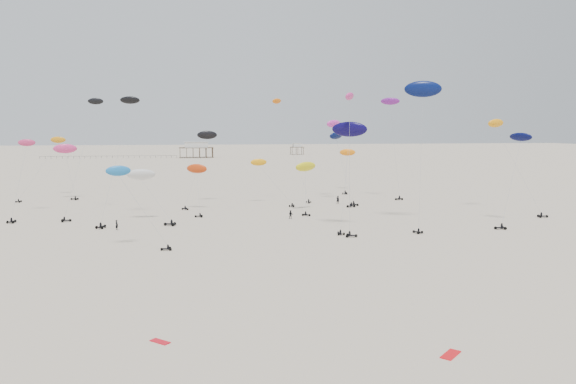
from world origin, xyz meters
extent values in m
plane|color=beige|center=(0.00, 200.00, 0.00)|extent=(900.00, 900.00, 0.00)
cube|color=brown|center=(-10.00, 350.00, 6.15)|extent=(21.00, 13.00, 0.30)
cube|color=silver|center=(-10.00, 350.00, 7.90)|extent=(14.00, 8.40, 3.20)
cube|color=#B2B2AD|center=(-10.00, 350.00, 9.65)|extent=(15.00, 9.00, 0.30)
cube|color=brown|center=(60.00, 380.00, 5.15)|extent=(9.00, 7.00, 0.30)
cube|color=silver|center=(60.00, 380.00, 6.50)|extent=(5.60, 4.20, 2.40)
cube|color=#B2B2AD|center=(60.00, 380.00, 7.85)|extent=(6.00, 4.50, 0.30)
cube|color=black|center=(-62.00, 350.00, 1.45)|extent=(80.00, 0.10, 0.10)
cylinder|color=gray|center=(20.65, 126.31, 9.41)|extent=(0.03, 0.03, 22.67)
ellipsoid|color=#EA37BC|center=(20.03, 133.59, 18.92)|extent=(5.02, 4.12, 2.35)
cylinder|color=gray|center=(-49.18, 113.85, 7.44)|extent=(0.03, 0.03, 18.79)
ellipsoid|color=#CD3068|center=(-49.26, 120.43, 14.75)|extent=(3.47, 1.38, 1.64)
cylinder|color=gray|center=(40.80, 87.49, 8.04)|extent=(0.03, 0.03, 17.05)
ellipsoid|color=#040839|center=(44.19, 90.32, 16.10)|extent=(3.97, 4.60, 2.08)
cylinder|color=gray|center=(8.42, 127.61, 12.18)|extent=(0.03, 0.03, 24.54)
ellipsoid|color=orange|center=(4.97, 130.09, 24.24)|extent=(3.16, 2.97, 1.53)
cylinder|color=gray|center=(-14.39, 124.51, 7.98)|extent=(0.03, 0.03, 19.00)
ellipsoid|color=black|center=(-11.72, 129.90, 16.17)|extent=(4.71, 1.75, 2.30)
cylinder|color=gray|center=(3.47, 123.39, 4.86)|extent=(0.03, 0.03, 13.24)
ellipsoid|color=#FDA40D|center=(0.14, 127.27, 9.76)|extent=(3.92, 1.54, 1.90)
cylinder|color=gray|center=(7.79, 109.63, 4.61)|extent=(0.03, 0.03, 10.98)
ellipsoid|color=yellow|center=(8.51, 113.36, 9.54)|extent=(5.80, 4.45, 2.67)
cylinder|color=gray|center=(9.80, 84.63, 11.55)|extent=(0.03, 0.03, 22.13)
ellipsoid|color=#DC338E|center=(10.20, 86.77, 22.96)|extent=(2.90, 3.24, 1.56)
cylinder|color=gray|center=(9.74, 87.43, 8.51)|extent=(0.03, 0.03, 16.92)
ellipsoid|color=#0A043D|center=(11.25, 90.12, 17.51)|extent=(6.59, 5.03, 3.08)
cylinder|color=gray|center=(34.43, 128.54, 12.19)|extent=(0.03, 0.03, 23.14)
ellipsoid|color=#78198E|center=(33.65, 130.12, 24.47)|extent=(5.16, 3.78, 2.31)
cylinder|color=gray|center=(-22.57, 102.68, 4.35)|extent=(0.03, 0.03, 11.69)
ellipsoid|color=silver|center=(-25.32, 106.42, 8.88)|extent=(5.49, 2.48, 2.73)
cylinder|color=gray|center=(-37.40, 113.64, 11.75)|extent=(0.03, 0.03, 26.16)
ellipsoid|color=black|center=(-35.23, 120.29, 23.38)|extent=(3.28, 1.42, 1.59)
cylinder|color=gray|center=(-23.15, 78.71, 5.74)|extent=(0.03, 0.03, 12.46)
ellipsoid|color=blue|center=(-26.50, 79.79, 11.53)|extent=(3.73, 1.90, 1.72)
cylinder|color=gray|center=(19.63, 123.11, 7.96)|extent=(0.03, 0.03, 19.43)
ellipsoid|color=#040E3B|center=(19.62, 129.64, 15.94)|extent=(4.74, 4.03, 2.20)
cylinder|color=gray|center=(51.14, 101.53, 9.38)|extent=(0.03, 0.03, 21.63)
ellipsoid|color=#FF9A0D|center=(49.35, 107.78, 18.82)|extent=(4.73, 2.96, 2.20)
cylinder|color=gray|center=(23.66, 88.23, 12.10)|extent=(0.03, 0.03, 25.16)
ellipsoid|color=#051047|center=(25.87, 92.93, 24.78)|extent=(7.10, 3.79, 3.24)
cylinder|color=gray|center=(27.46, 146.79, 5.41)|extent=(0.03, 0.03, 14.90)
ellipsoid|color=orange|center=(29.30, 152.29, 10.89)|extent=(4.72, 2.59, 2.15)
cylinder|color=gray|center=(-45.23, 142.33, 6.21)|extent=(0.03, 0.03, 11.33)
ellipsoid|color=#E23581|center=(-46.25, 143.05, 12.74)|extent=(5.87, 3.02, 2.77)
cylinder|color=gray|center=(-29.57, 104.42, 11.63)|extent=(0.03, 0.03, 25.37)
ellipsoid|color=black|center=(-27.36, 110.58, 23.19)|extent=(4.14, 2.47, 1.91)
cylinder|color=gray|center=(-14.43, 113.62, 4.37)|extent=(0.03, 0.03, 13.54)
ellipsoid|color=#C4370D|center=(-14.48, 119.24, 8.99)|extent=(4.96, 3.44, 2.29)
cylinder|color=gray|center=(-53.15, 145.83, 7.34)|extent=(0.03, 0.03, 20.17)
ellipsoid|color=orange|center=(-49.80, 152.57, 14.77)|extent=(4.02, 1.62, 1.86)
imported|color=black|center=(-28.93, 96.27, 0.00)|extent=(0.87, 0.91, 2.06)
imported|color=black|center=(3.24, 102.63, 0.00)|extent=(1.08, 0.77, 2.00)
imported|color=black|center=(18.40, 122.96, 0.00)|extent=(0.86, 0.63, 2.25)
cube|color=red|center=(3.11, 34.77, 0.00)|extent=(2.23, 2.15, 0.08)
cube|color=red|center=(-19.27, 41.61, 0.00)|extent=(1.78, 1.75, 0.07)
camera|label=1|loc=(-16.93, -4.24, 17.49)|focal=35.00mm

